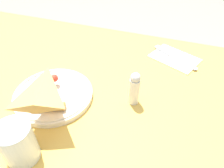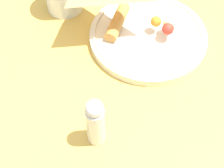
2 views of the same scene
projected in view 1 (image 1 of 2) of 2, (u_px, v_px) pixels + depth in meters
dining_table at (61, 103)px, 0.78m from camera, size 1.10×0.77×0.72m
plate_pizza at (53, 93)px, 0.64m from camera, size 0.23×0.23×0.05m
milk_glass at (18, 145)px, 0.48m from camera, size 0.08×0.08×0.10m
napkin_folded at (175, 58)px, 0.80m from camera, size 0.19×0.17×0.00m
butter_knife at (173, 56)px, 0.80m from camera, size 0.17×0.12×0.01m
salt_shaker at (135, 88)px, 0.60m from camera, size 0.03×0.03×0.11m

